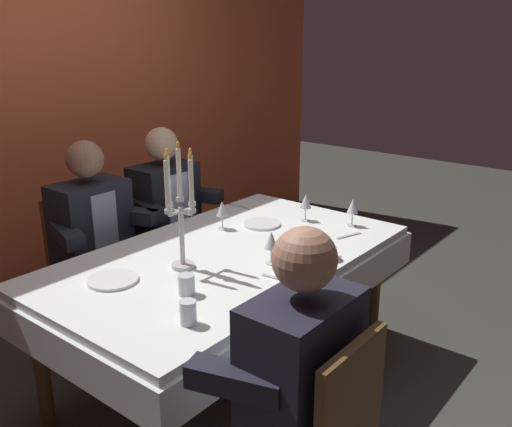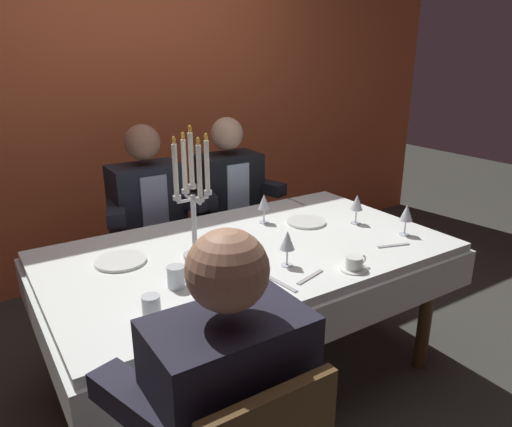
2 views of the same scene
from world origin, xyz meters
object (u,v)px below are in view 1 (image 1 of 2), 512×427
water_tumbler_1 (186,285)px  wine_glass_3 (271,241)px  dinner_plate_1 (113,280)px  seated_diner_0 (303,370)px  wine_glass_1 (222,209)px  candelabra (181,210)px  dinner_plate_0 (262,224)px  seated_diner_1 (91,227)px  wine_glass_0 (353,207)px  wine_glass_2 (306,202)px  dining_table (227,274)px  seated_diner_2 (164,204)px  coffee_cup_0 (329,254)px  water_tumbler_0 (188,312)px

water_tumbler_1 → wine_glass_3: bearing=-9.0°
dinner_plate_1 → seated_diner_0: seated_diner_0 is taller
dinner_plate_1 → wine_glass_3: (0.61, -0.43, 0.11)m
wine_glass_1 → candelabra: bearing=-157.2°
wine_glass_3 → dinner_plate_0: bearing=42.8°
seated_diner_1 → wine_glass_3: bearing=-79.3°
dinner_plate_1 → wine_glass_0: 1.42m
dinner_plate_0 → seated_diner_0: size_ratio=0.17×
candelabra → wine_glass_2: (0.94, -0.06, -0.18)m
dinner_plate_1 → wine_glass_2: wine_glass_2 is taller
dining_table → wine_glass_1: size_ratio=11.83×
dining_table → dinner_plate_1: (-0.58, 0.17, 0.13)m
seated_diner_1 → seated_diner_2: (0.57, 0.00, 0.00)m
wine_glass_0 → wine_glass_3: size_ratio=1.00×
dinner_plate_0 → wine_glass_1: bearing=144.7°
seated_diner_0 → seated_diner_1: size_ratio=1.00×
candelabra → dinner_plate_1: candelabra is taller
water_tumbler_1 → dinner_plate_1: bearing=108.1°
candelabra → coffee_cup_0: size_ratio=4.60×
water_tumbler_0 → water_tumbler_1: (0.18, 0.19, -0.00)m
coffee_cup_0 → dining_table: bearing=119.1°
dining_table → wine_glass_1: 0.43m
wine_glass_1 → seated_diner_1: size_ratio=0.13×
candelabra → seated_diner_1: (0.09, 0.85, -0.29)m
dining_table → wine_glass_0: bearing=-20.9°
dinner_plate_0 → seated_diner_2: size_ratio=0.17×
candelabra → seated_diner_0: 1.03m
wine_glass_2 → water_tumbler_0: 1.36m
wine_glass_3 → coffee_cup_0: (0.22, -0.19, -0.09)m
wine_glass_0 → seated_diner_0: 1.50m
dinner_plate_0 → wine_glass_3: bearing=-137.2°
dinner_plate_1 → wine_glass_0: (1.34, -0.46, 0.11)m
wine_glass_3 → dinner_plate_1: bearing=144.6°
dinner_plate_0 → dining_table: bearing=-164.7°
water_tumbler_1 → candelabra: bearing=49.0°
dinner_plate_0 → wine_glass_3: size_ratio=1.32×
coffee_cup_0 → seated_diner_0: bearing=-153.5°
wine_glass_0 → seated_diner_2: (-0.38, 1.18, -0.12)m
dinner_plate_1 → wine_glass_0: bearing=-19.1°
dining_table → water_tumbler_1: size_ratio=21.44×
water_tumbler_0 → coffee_cup_0: water_tumbler_0 is taller
water_tumbler_1 → coffee_cup_0: size_ratio=0.69×
candelabra → dinner_plate_0: (0.72, 0.09, -0.28)m
water_tumbler_1 → seated_diner_0: seated_diner_0 is taller
wine_glass_0 → water_tumbler_1: bearing=175.0°
water_tumbler_1 → seated_diner_1: size_ratio=0.07×
wine_glass_2 → dinner_plate_1: bearing=171.0°
dinner_plate_1 → wine_glass_2: bearing=-9.0°
water_tumbler_1 → seated_diner_2: 1.36m
dinner_plate_1 → seated_diner_1: (0.39, 0.71, -0.01)m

